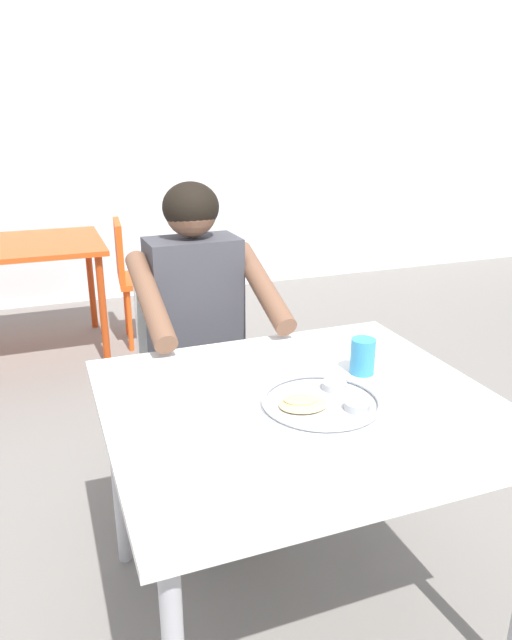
# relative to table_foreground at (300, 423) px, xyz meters

# --- Properties ---
(ground_plane) EXTENTS (12.00, 12.00, 0.05)m
(ground_plane) POSITION_rel_table_foreground_xyz_m (-0.02, -0.01, -0.68)
(ground_plane) COLOR slate
(back_wall) EXTENTS (12.00, 0.12, 3.40)m
(back_wall) POSITION_rel_table_foreground_xyz_m (-0.02, 3.54, 1.04)
(back_wall) COLOR white
(back_wall) RESTS_ON ground
(table_foreground) EXTENTS (1.04, 0.95, 0.73)m
(table_foreground) POSITION_rel_table_foreground_xyz_m (0.00, 0.00, 0.00)
(table_foreground) COLOR white
(table_foreground) RESTS_ON ground
(thali_tray) EXTENTS (0.32, 0.32, 0.03)m
(thali_tray) POSITION_rel_table_foreground_xyz_m (0.04, -0.05, 0.08)
(thali_tray) COLOR #B7BABF
(thali_tray) RESTS_ON table_foreground
(drinking_cup) EXTENTS (0.07, 0.07, 0.11)m
(drinking_cup) POSITION_rel_table_foreground_xyz_m (0.24, 0.09, 0.13)
(drinking_cup) COLOR #338CBF
(drinking_cup) RESTS_ON table_foreground
(chair_foreground) EXTENTS (0.39, 0.44, 0.83)m
(chair_foreground) POSITION_rel_table_foreground_xyz_m (-0.09, 0.91, -0.17)
(chair_foreground) COLOR silver
(chair_foreground) RESTS_ON ground
(diner_foreground) EXTENTS (0.50, 0.56, 1.23)m
(diner_foreground) POSITION_rel_table_foreground_xyz_m (-0.08, 0.70, 0.08)
(diner_foreground) COLOR black
(diner_foreground) RESTS_ON ground
(table_background_red) EXTENTS (0.94, 0.83, 0.71)m
(table_background_red) POSITION_rel_table_foreground_xyz_m (-0.71, 2.48, -0.03)
(table_background_red) COLOR #E04C19
(table_background_red) RESTS_ON ground
(chair_red_right) EXTENTS (0.43, 0.42, 0.82)m
(chair_red_right) POSITION_rel_table_foreground_xyz_m (-0.03, 2.44, -0.18)
(chair_red_right) COLOR #E75119
(chair_red_right) RESTS_ON ground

